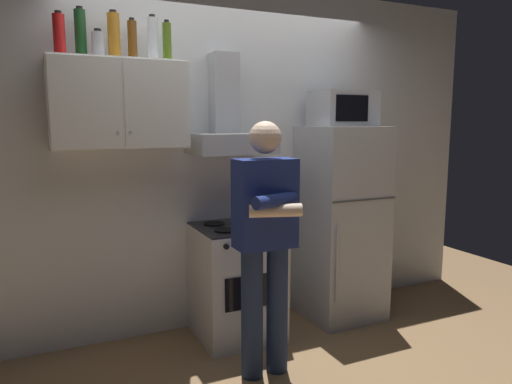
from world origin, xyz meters
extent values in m
plane|color=olive|center=(0.00, 0.00, 0.00)|extent=(7.00, 7.00, 0.00)
cube|color=white|center=(0.00, 0.60, 1.35)|extent=(4.80, 0.10, 2.70)
cube|color=white|center=(-0.85, 0.38, 1.75)|extent=(0.90, 0.34, 0.60)
cube|color=white|center=(-1.07, 0.20, 1.75)|extent=(0.43, 0.01, 0.58)
cube|color=white|center=(-0.62, 0.20, 1.75)|extent=(0.43, 0.01, 0.58)
sphere|color=#B2B2B7|center=(-0.89, 0.19, 1.57)|extent=(0.02, 0.02, 0.02)
sphere|color=#B2B2B7|center=(-0.81, 0.19, 1.57)|extent=(0.02, 0.02, 0.02)
cube|color=white|center=(-0.05, 0.25, 0.42)|extent=(0.60, 0.60, 0.85)
cube|color=black|center=(-0.05, 0.25, 0.86)|extent=(0.59, 0.59, 0.01)
cube|color=black|center=(-0.05, -0.05, 0.45)|extent=(0.42, 0.01, 0.24)
cylinder|color=black|center=(-0.18, 0.13, 0.87)|extent=(0.16, 0.16, 0.01)
cylinder|color=black|center=(0.08, 0.13, 0.87)|extent=(0.16, 0.16, 0.01)
cylinder|color=black|center=(-0.18, 0.37, 0.87)|extent=(0.16, 0.16, 0.01)
cylinder|color=black|center=(0.08, 0.37, 0.87)|extent=(0.16, 0.16, 0.01)
cylinder|color=black|center=(-0.25, -0.06, 0.80)|extent=(0.04, 0.02, 0.04)
cylinder|color=black|center=(-0.12, -0.06, 0.80)|extent=(0.04, 0.02, 0.04)
cylinder|color=black|center=(0.02, -0.06, 0.80)|extent=(0.04, 0.02, 0.04)
cylinder|color=black|center=(0.15, -0.06, 0.80)|extent=(0.04, 0.02, 0.04)
cube|color=#B7BABF|center=(-0.05, 0.33, 1.47)|extent=(0.60, 0.44, 0.15)
cube|color=#B7BABF|center=(-0.05, 0.47, 1.85)|extent=(0.20, 0.16, 0.60)
cube|color=silver|center=(0.90, 0.25, 0.80)|extent=(0.60, 0.60, 1.60)
cube|color=#4C4C4C|center=(0.90, -0.05, 1.04)|extent=(0.59, 0.01, 0.01)
cylinder|color=silver|center=(0.65, -0.06, 0.56)|extent=(0.02, 0.02, 0.60)
cube|color=#B7BABF|center=(0.90, 0.27, 1.74)|extent=(0.48, 0.36, 0.28)
cube|color=black|center=(0.86, 0.09, 1.74)|extent=(0.30, 0.01, 0.20)
cylinder|color=navy|center=(-0.19, -0.35, 0.42)|extent=(0.14, 0.14, 0.85)
cylinder|color=navy|center=(-0.01, -0.35, 0.42)|extent=(0.14, 0.14, 0.85)
cube|color=navy|center=(-0.10, -0.35, 1.13)|extent=(0.38, 0.20, 0.56)
cylinder|color=navy|center=(-0.10, -0.49, 1.17)|extent=(0.33, 0.17, 0.08)
cylinder|color=beige|center=(-0.10, -0.49, 1.11)|extent=(0.33, 0.17, 0.08)
sphere|color=beige|center=(-0.10, -0.35, 1.54)|extent=(0.20, 0.20, 0.20)
cylinder|color=#B7BABF|center=(0.08, 0.13, 0.93)|extent=(0.20, 0.20, 0.11)
cylinder|color=black|center=(-0.04, 0.13, 0.97)|extent=(0.05, 0.01, 0.01)
cylinder|color=black|center=(0.20, 0.13, 0.97)|extent=(0.05, 0.01, 0.01)
cylinder|color=#19471E|center=(-1.07, 0.41, 2.20)|extent=(0.07, 0.07, 0.30)
cylinder|color=black|center=(-1.07, 0.41, 2.36)|extent=(0.04, 0.04, 0.02)
cylinder|color=silver|center=(-0.61, 0.38, 2.19)|extent=(0.07, 0.07, 0.29)
cylinder|color=black|center=(-0.61, 0.38, 2.35)|extent=(0.04, 0.04, 0.02)
cylinder|color=#B7721E|center=(-0.86, 0.39, 2.20)|extent=(0.08, 0.08, 0.30)
cylinder|color=black|center=(-0.86, 0.39, 2.36)|extent=(0.04, 0.04, 0.02)
cylinder|color=brown|center=(-0.74, 0.40, 2.18)|extent=(0.06, 0.06, 0.26)
cylinder|color=black|center=(-0.74, 0.40, 2.32)|extent=(0.03, 0.03, 0.02)
cylinder|color=#B2B5BA|center=(-0.97, 0.35, 2.13)|extent=(0.08, 0.08, 0.16)
cylinder|color=black|center=(-0.97, 0.35, 2.22)|extent=(0.04, 0.04, 0.02)
cylinder|color=red|center=(-1.20, 0.36, 2.18)|extent=(0.07, 0.07, 0.25)
cylinder|color=black|center=(-1.20, 0.36, 2.31)|extent=(0.04, 0.04, 0.02)
cylinder|color=#4C6B19|center=(-0.51, 0.37, 2.18)|extent=(0.06, 0.06, 0.26)
cylinder|color=black|center=(-0.51, 0.37, 2.32)|extent=(0.03, 0.03, 0.02)
camera|label=1|loc=(-1.38, -2.97, 1.63)|focal=33.30mm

